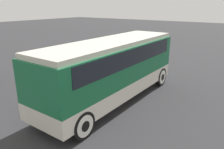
# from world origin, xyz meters

# --- Properties ---
(ground_plane) EXTENTS (120.00, 120.00, 0.00)m
(ground_plane) POSITION_xyz_m (0.00, 0.00, 0.00)
(ground_plane) COLOR #2D2D30
(tour_bus) EXTENTS (9.25, 2.64, 3.26)m
(tour_bus) POSITION_xyz_m (0.10, 0.00, 1.96)
(tour_bus) COLOR silver
(tour_bus) RESTS_ON ground_plane
(parked_car_mid) EXTENTS (4.65, 1.87, 1.48)m
(parked_car_mid) POSITION_xyz_m (3.70, 6.87, 0.73)
(parked_car_mid) COLOR silver
(parked_car_mid) RESTS_ON ground_plane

